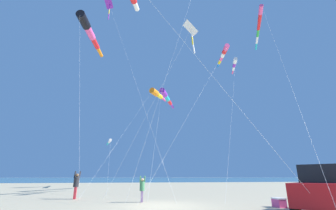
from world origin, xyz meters
The scene contains 15 objects.
ground_plane centered at (0.00, 0.00, 0.00)m, with size 600.00×600.00×0.00m, color #C6B58C.
ocean_water_strip centered at (165.00, 0.00, 0.00)m, with size 240.00×600.00×0.01m, color #386B84.
parked_car centered at (-3.81, -6.23, 0.95)m, with size 3.99×4.58×1.85m.
cooler_box centered at (-1.51, -5.48, 0.21)m, with size 0.62×0.42×0.42m.
person_adult_flyer centered at (4.53, 4.96, 0.95)m, with size 0.53×0.41×1.75m.
person_child_green_jacket centered at (1.86, 0.82, 0.78)m, with size 0.42×0.33×1.43m.
kite_windsock_rainbow_low_near centered at (19.54, -2.25, 13.16)m, with size 16.51×8.86×13.71m.
kite_windsock_teal_far_right centered at (14.24, -12.40, 16.32)m, with size 16.40×9.82×16.75m.
kite_windsock_orange_high_right centered at (12.35, -2.43, 10.18)m, with size 13.60×4.49×10.62m.
kite_windsock_checkered_midright centered at (6.48, -7.14, 13.00)m, with size 8.30×8.60×13.48m.
kite_delta_striped_overhead centered at (10.68, 4.64, 20.68)m, with size 11.05×6.21×21.17m.
kite_windsock_black_fish_shape centered at (21.57, 4.29, 6.13)m, with size 20.77×2.03×6.43m.
kite_windsock_blue_topmost centered at (10.34, 6.50, 16.52)m, with size 11.93×2.96×17.05m.
kite_windsock_white_trailing centered at (6.68, -11.70, 17.34)m, with size 16.69×9.55×18.16m.
kite_delta_purple_drifting centered at (5.43, -3.64, 14.70)m, with size 2.47×7.75×15.29m.
Camera 1 is at (-12.11, 1.87, 1.40)m, focal length 24.31 mm.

